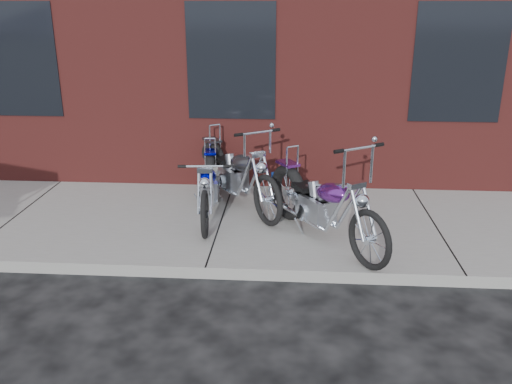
{
  "coord_description": "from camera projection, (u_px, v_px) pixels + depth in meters",
  "views": [
    {
      "loc": [
        0.98,
        -5.63,
        3.1
      ],
      "look_at": [
        0.54,
        0.8,
        0.82
      ],
      "focal_mm": 38.0,
      "sensor_mm": 36.0,
      "label": 1
    }
  ],
  "objects": [
    {
      "name": "chopper_purple",
      "position": [
        322.0,
        207.0,
        6.96
      ],
      "size": [
        1.47,
        2.16,
        1.41
      ],
      "rotation": [
        0.0,
        0.0,
        -0.99
      ],
      "color": "black",
      "rests_on": "sidewalk"
    },
    {
      "name": "sidewalk",
      "position": [
        222.0,
        224.0,
        7.78
      ],
      "size": [
        22.0,
        3.0,
        0.15
      ],
      "primitive_type": "cube",
      "color": "gray",
      "rests_on": "ground"
    },
    {
      "name": "ground",
      "position": [
        206.0,
        279.0,
        6.39
      ],
      "size": [
        120.0,
        120.0,
        0.0
      ],
      "primitive_type": "plane",
      "color": "black",
      "rests_on": "ground"
    },
    {
      "name": "chopper_blue",
      "position": [
        209.0,
        187.0,
        7.83
      ],
      "size": [
        0.55,
        2.24,
        0.97
      ],
      "rotation": [
        0.0,
        0.0,
        -1.48
      ],
      "color": "black",
      "rests_on": "sidewalk"
    },
    {
      "name": "chopper_third",
      "position": [
        236.0,
        176.0,
        8.18
      ],
      "size": [
        1.48,
        2.18,
        1.28
      ],
      "rotation": [
        0.0,
        0.0,
        -0.99
      ],
      "color": "black",
      "rests_on": "sidewalk"
    }
  ]
}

